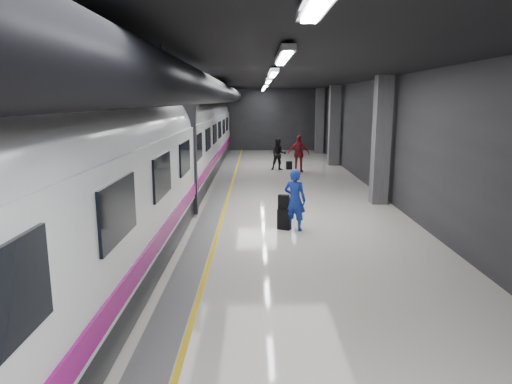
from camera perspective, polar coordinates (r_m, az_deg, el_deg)
ground at (r=14.59m, az=-0.49°, el=-3.10°), size 40.00×40.00×0.00m
platform_hall at (r=15.09m, az=-1.59°, el=10.95°), size 10.02×40.02×4.51m
train at (r=14.61m, az=-13.39°, el=4.86°), size 3.05×38.00×4.05m
traveler_main at (r=12.97m, az=4.87°, el=-0.98°), size 0.76×0.65×1.76m
suitcase_main at (r=13.16m, az=3.57°, el=-3.38°), size 0.43×0.36×0.60m
shoulder_bag at (r=13.05m, az=3.47°, el=-1.23°), size 0.33×0.23×0.41m
traveler_far_a at (r=24.31m, az=2.85°, el=4.74°), size 0.88×0.72×1.70m
traveler_far_b at (r=23.75m, az=5.33°, el=4.80°), size 1.13×0.51×1.90m
suitcase_far at (r=24.67m, az=4.15°, el=3.34°), size 0.34×0.27×0.44m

